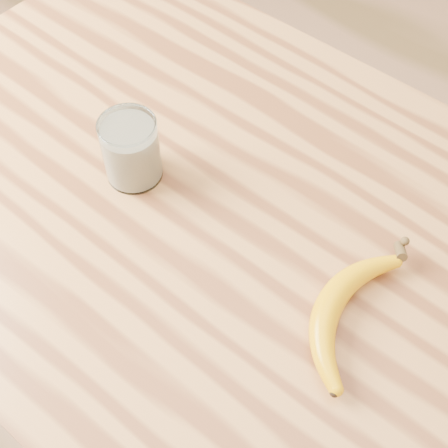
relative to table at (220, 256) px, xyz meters
The scene contains 3 objects.
table is the anchor object (origin of this frame).
smoothie_glass 0.23m from the table, 167.30° to the right, with size 0.08×0.08×0.10m.
banana 0.26m from the table, ahead, with size 0.11×0.30×0.04m, color #DB9303, non-canonical shape.
Camera 1 is at (0.35, -0.41, 1.62)m, focal length 50.00 mm.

